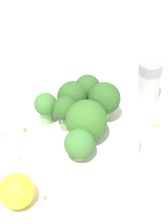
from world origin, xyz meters
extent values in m
plane|color=beige|center=(0.00, 0.00, 0.00)|extent=(3.00, 3.00, 0.00)
cylinder|color=white|center=(0.00, 0.00, 0.02)|extent=(0.16, 0.16, 0.03)
cylinder|color=#84AD66|center=(0.02, 0.01, 0.05)|extent=(0.02, 0.02, 0.02)
sphere|color=#386B28|center=(0.02, 0.01, 0.07)|extent=(0.05, 0.05, 0.05)
cylinder|color=#7A9E5B|center=(-0.03, -0.02, 0.04)|extent=(0.03, 0.03, 0.02)
sphere|color=#2D5B23|center=(-0.03, -0.02, 0.06)|extent=(0.05, 0.05, 0.05)
cylinder|color=#84AD66|center=(-0.01, -0.05, 0.05)|extent=(0.02, 0.02, 0.03)
sphere|color=#3D7533|center=(-0.01, -0.05, 0.06)|extent=(0.03, 0.03, 0.03)
cylinder|color=#84AD66|center=(-0.02, 0.03, 0.05)|extent=(0.02, 0.02, 0.03)
sphere|color=#2D5B23|center=(-0.02, 0.03, 0.07)|extent=(0.05, 0.05, 0.05)
cylinder|color=#8EB770|center=(0.05, 0.00, 0.04)|extent=(0.02, 0.02, 0.02)
sphere|color=#3D7533|center=(0.05, 0.00, 0.06)|extent=(0.04, 0.04, 0.04)
cylinder|color=#8EB770|center=(-0.05, 0.00, 0.05)|extent=(0.02, 0.02, 0.03)
sphere|color=#2D5B23|center=(-0.05, 0.00, 0.07)|extent=(0.04, 0.04, 0.04)
cylinder|color=#7A9E5B|center=(0.00, -0.02, 0.05)|extent=(0.02, 0.02, 0.03)
sphere|color=#2D5B23|center=(0.00, -0.02, 0.07)|extent=(0.03, 0.03, 0.03)
cylinder|color=#B2B7BC|center=(-0.11, 0.09, 0.03)|extent=(0.04, 0.04, 0.06)
cylinder|color=gray|center=(-0.11, 0.09, 0.07)|extent=(0.04, 0.04, 0.02)
sphere|color=yellow|center=(0.11, -0.07, 0.02)|extent=(0.04, 0.04, 0.04)
cube|color=olive|center=(-0.02, -0.09, 0.00)|extent=(0.01, 0.01, 0.01)
cube|color=tan|center=(-0.01, -0.12, 0.00)|extent=(0.01, 0.01, 0.01)
cube|color=olive|center=(0.10, -0.04, 0.00)|extent=(0.01, 0.01, 0.01)
cube|color=tan|center=(-0.05, 0.10, 0.00)|extent=(0.01, 0.01, 0.01)
cube|color=tan|center=(0.03, -0.09, 0.00)|extent=(0.01, 0.01, 0.01)
camera|label=1|loc=(0.38, 0.04, 0.39)|focal=60.00mm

